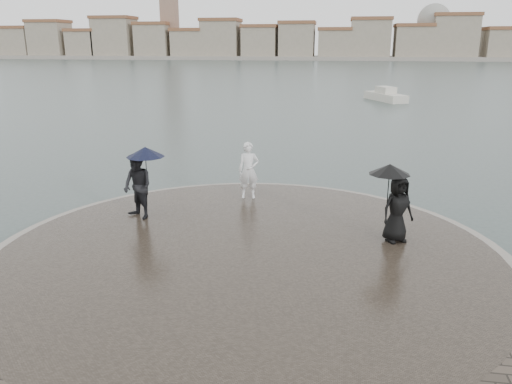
# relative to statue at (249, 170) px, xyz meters

# --- Properties ---
(ground) EXTENTS (400.00, 400.00, 0.00)m
(ground) POSITION_rel_statue_xyz_m (0.72, -7.77, -1.26)
(ground) COLOR #2B3835
(ground) RESTS_ON ground
(kerb_ring) EXTENTS (12.50, 12.50, 0.32)m
(kerb_ring) POSITION_rel_statue_xyz_m (0.72, -4.27, -1.10)
(kerb_ring) COLOR gray
(kerb_ring) RESTS_ON ground
(quay_tip) EXTENTS (11.90, 11.90, 0.36)m
(quay_tip) POSITION_rel_statue_xyz_m (0.72, -4.27, -1.08)
(quay_tip) COLOR #2D261E
(quay_tip) RESTS_ON ground
(statue) EXTENTS (0.72, 0.54, 1.80)m
(statue) POSITION_rel_statue_xyz_m (0.00, 0.00, 0.00)
(statue) COLOR silver
(statue) RESTS_ON quay_tip
(visitor_left) EXTENTS (1.35, 1.17, 2.04)m
(visitor_left) POSITION_rel_statue_xyz_m (-2.68, -2.40, 0.24)
(visitor_left) COLOR black
(visitor_left) RESTS_ON quay_tip
(visitor_right) EXTENTS (1.25, 1.04, 1.95)m
(visitor_right) POSITION_rel_statue_xyz_m (4.21, -3.01, 0.20)
(visitor_right) COLOR black
(visitor_right) RESTS_ON quay_tip
(far_skyline) EXTENTS (260.00, 20.00, 37.00)m
(far_skyline) POSITION_rel_statue_xyz_m (-5.57, 152.94, 4.35)
(far_skyline) COLOR gray
(far_skyline) RESTS_ON ground
(boats) EXTENTS (19.42, 8.80, 1.50)m
(boats) POSITION_rel_statue_xyz_m (14.36, 30.94, -0.88)
(boats) COLOR beige
(boats) RESTS_ON ground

